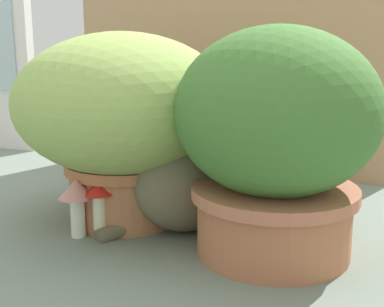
{
  "coord_description": "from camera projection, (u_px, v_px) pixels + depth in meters",
  "views": [
    {
      "loc": [
        0.53,
        -1.01,
        0.43
      ],
      "look_at": [
        0.14,
        0.01,
        0.18
      ],
      "focal_mm": 48.98,
      "sensor_mm": 36.0,
      "label": 1
    }
  ],
  "objects": [
    {
      "name": "mushroom_ornament_pink",
      "position": [
        77.0,
        196.0,
        1.12
      ],
      "size": [
        0.08,
        0.08,
        0.13
      ],
      "color": "silver",
      "rests_on": "ground"
    },
    {
      "name": "cat",
      "position": [
        197.0,
        176.0,
        1.16
      ],
      "size": [
        0.32,
        0.32,
        0.32
      ],
      "color": "brown",
      "rests_on": "ground"
    },
    {
      "name": "grass_planter",
      "position": [
        123.0,
        114.0,
        1.2
      ],
      "size": [
        0.49,
        0.49,
        0.44
      ],
      "color": "#AB6C46",
      "rests_on": "ground"
    },
    {
      "name": "mushroom_ornament_red",
      "position": [
        99.0,
        199.0,
        1.12
      ],
      "size": [
        0.07,
        0.07,
        0.12
      ],
      "color": "#E9E7C6",
      "rests_on": "ground"
    },
    {
      "name": "ground_plane",
      "position": [
        133.0,
        226.0,
        1.2
      ],
      "size": [
        6.0,
        6.0,
        0.0
      ],
      "primitive_type": "plane",
      "color": "slate"
    },
    {
      "name": "cardboard_backdrop",
      "position": [
        226.0,
        58.0,
        1.63
      ],
      "size": [
        1.0,
        0.03,
        0.72
      ],
      "primitive_type": "cube",
      "color": "tan",
      "rests_on": "ground"
    },
    {
      "name": "leafy_planter",
      "position": [
        276.0,
        137.0,
        1.0
      ],
      "size": [
        0.39,
        0.39,
        0.45
      ],
      "color": "#B16946",
      "rests_on": "ground"
    }
  ]
}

